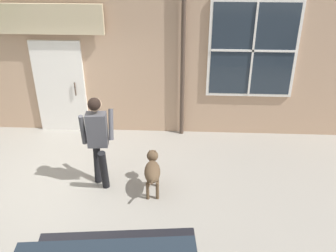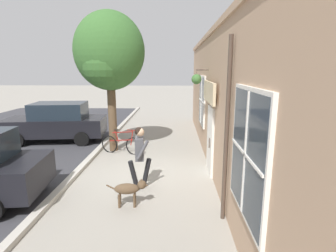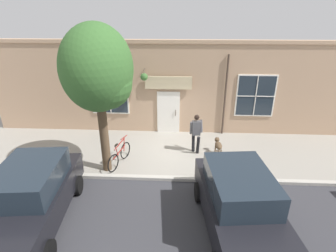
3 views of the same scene
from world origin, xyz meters
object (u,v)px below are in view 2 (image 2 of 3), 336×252
Objects in this scene: leaning_bicycle at (122,144)px; parked_car_nearest_curb at (57,122)px; pedestrian_walking at (140,152)px; dog_on_leash at (130,189)px; street_tree_by_curb at (108,55)px.

leaning_bicycle is 0.38× the size of parked_car_nearest_curb.
parked_car_nearest_curb reaches higher than pedestrian_walking.
dog_on_leash is 4.10m from leaning_bicycle.
pedestrian_walking reaches higher than leaning_bicycle.
parked_car_nearest_curb reaches higher than dog_on_leash.
street_tree_by_curb is 4.24m from parked_car_nearest_curb.
street_tree_by_curb reaches higher than dog_on_leash.
dog_on_leash is (0.13, 0.94, -0.60)m from pedestrian_walking.
pedestrian_walking is at bearing 132.77° from parked_car_nearest_curb.
dog_on_leash is at bearing 104.09° from leaning_bicycle.
leaning_bicycle is at bearing 142.01° from street_tree_by_curb.
parked_car_nearest_curb is (2.83, -1.37, -2.85)m from street_tree_by_curb.
pedestrian_walking is 1.03× the size of leaning_bicycle.
parked_car_nearest_curb reaches higher than leaning_bicycle.
street_tree_by_curb is at bearing -37.99° from leaning_bicycle.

